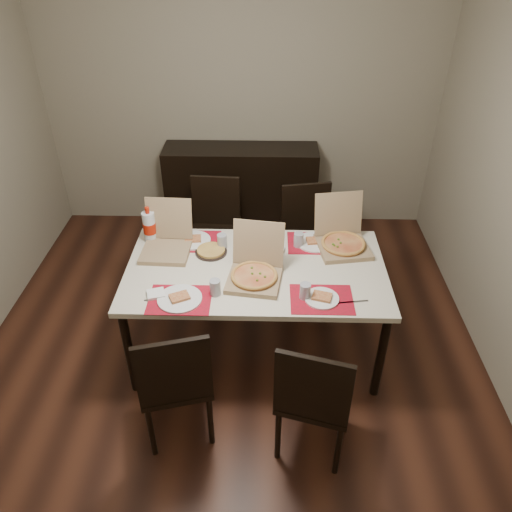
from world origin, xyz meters
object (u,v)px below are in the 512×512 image
chair_near_left (175,380)px  chair_near_right (314,395)px  sideboard (241,190)px  chair_far_left (215,226)px  chair_far_right (307,234)px  dip_bowl (278,249)px  pizza_box_center (255,272)px  dining_table (256,275)px  soda_bottle (150,227)px

chair_near_left → chair_near_right: bearing=-6.7°
sideboard → chair_far_left: size_ratio=1.61×
chair_near_right → chair_far_right: (0.06, 1.72, 0.00)m
chair_far_left → chair_far_right: bearing=-8.2°
chair_near_right → dip_bowl: 1.16m
pizza_box_center → chair_near_left: bearing=-123.7°
dining_table → chair_far_right: size_ratio=1.94×
chair_far_left → dip_bowl: (0.53, -0.72, 0.25)m
chair_far_right → dip_bowl: chair_far_right is taller
dining_table → dip_bowl: bearing=54.5°
chair_far_left → chair_far_right: same height
chair_near_left → pizza_box_center: 0.87m
dining_table → chair_near_left: (-0.46, -0.80, -0.17)m
chair_far_right → dining_table: bearing=-117.1°
chair_far_left → chair_near_left: bearing=-92.5°
chair_near_left → chair_near_right: 0.82m
chair_near_right → chair_far_left: bearing=112.0°
chair_near_right → soda_bottle: size_ratio=3.27×
dining_table → chair_far_left: bearing=112.3°
dining_table → chair_near_left: size_ratio=1.94×
dining_table → chair_far_right: bearing=62.9°
soda_bottle → sideboard: bearing=66.9°
sideboard → dining_table: sideboard is taller
chair_far_right → pizza_box_center: bearing=-114.2°
chair_near_right → chair_near_left: bearing=173.3°
chair_near_left → chair_far_left: size_ratio=1.00×
soda_bottle → chair_far_right: bearing=22.2°
dining_table → chair_near_right: bearing=-68.3°
dining_table → chair_far_right: (0.42, 0.82, -0.17)m
dining_table → soda_bottle: soda_bottle is taller
dining_table → chair_far_left: 1.02m
chair_far_left → dip_bowl: bearing=-53.5°
chair_near_right → soda_bottle: 1.72m
sideboard → dip_bowl: sideboard is taller
chair_near_right → soda_bottle: bearing=133.2°
dip_bowl → dining_table: bearing=-125.5°
chair_near_left → pizza_box_center: (0.46, 0.68, 0.29)m
chair_near_right → pizza_box_center: (-0.36, 0.78, 0.29)m
sideboard → dining_table: 1.76m
dining_table → sideboard: bearing=96.3°
dining_table → chair_near_right: size_ratio=1.94×
sideboard → chair_near_left: (-0.27, -2.54, 0.06)m
dip_bowl → sideboard: bearing=102.7°
chair_far_left → pizza_box_center: 1.16m
sideboard → chair_far_left: (-0.19, -0.80, 0.06)m
chair_far_right → soda_bottle: bearing=-157.8°
sideboard → dining_table: size_ratio=0.83×
pizza_box_center → chair_far_left: bearing=109.8°
chair_near_left → chair_far_left: same height
chair_near_right → dip_bowl: bearing=100.5°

